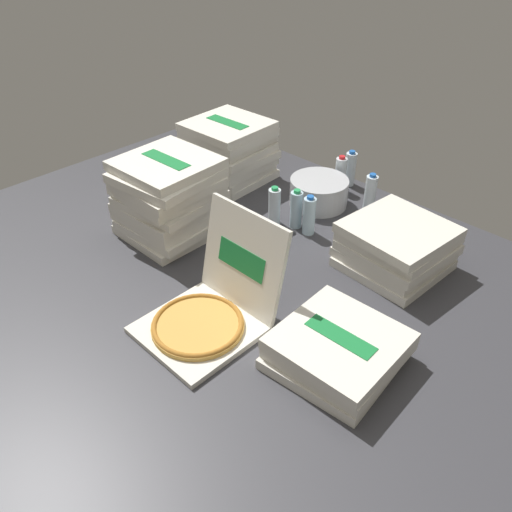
{
  "coord_description": "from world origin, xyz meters",
  "views": [
    {
      "loc": [
        1.26,
        -1.16,
        1.42
      ],
      "look_at": [
        0.02,
        0.1,
        0.14
      ],
      "focal_mm": 36.33,
      "sensor_mm": 36.0,
      "label": 1
    }
  ],
  "objects_px": {
    "open_pizza_box": "(210,308)",
    "water_bottle_2": "(296,209)",
    "water_bottle_3": "(274,206)",
    "pizza_stack_left_mid": "(169,198)",
    "water_bottle_1": "(309,216)",
    "ice_bucket": "(319,192)",
    "water_bottle_5": "(370,193)",
    "water_bottle_4": "(350,169)",
    "pizza_stack_right_near": "(396,246)",
    "water_bottle_0": "(340,174)",
    "pizza_stack_left_near": "(338,349)",
    "pizza_stack_right_far": "(229,151)"
  },
  "relations": [
    {
      "from": "pizza_stack_right_near",
      "to": "water_bottle_2",
      "type": "bearing_deg",
      "value": -174.03
    },
    {
      "from": "pizza_stack_right_near",
      "to": "water_bottle_3",
      "type": "bearing_deg",
      "value": -170.07
    },
    {
      "from": "pizza_stack_left_near",
      "to": "water_bottle_4",
      "type": "distance_m",
      "value": 1.39
    },
    {
      "from": "water_bottle_1",
      "to": "water_bottle_5",
      "type": "relative_size",
      "value": 1.0
    },
    {
      "from": "open_pizza_box",
      "to": "pizza_stack_left_near",
      "type": "height_order",
      "value": "open_pizza_box"
    },
    {
      "from": "pizza_stack_left_near",
      "to": "water_bottle_0",
      "type": "height_order",
      "value": "water_bottle_0"
    },
    {
      "from": "pizza_stack_right_near",
      "to": "water_bottle_2",
      "type": "height_order",
      "value": "pizza_stack_right_near"
    },
    {
      "from": "open_pizza_box",
      "to": "water_bottle_0",
      "type": "bearing_deg",
      "value": 103.97
    },
    {
      "from": "open_pizza_box",
      "to": "pizza_stack_right_far",
      "type": "distance_m",
      "value": 1.25
    },
    {
      "from": "pizza_stack_right_near",
      "to": "water_bottle_1",
      "type": "relative_size",
      "value": 2.17
    },
    {
      "from": "water_bottle_4",
      "to": "water_bottle_0",
      "type": "bearing_deg",
      "value": -89.78
    },
    {
      "from": "ice_bucket",
      "to": "water_bottle_2",
      "type": "xyz_separation_m",
      "value": [
        0.06,
        -0.26,
        0.03
      ]
    },
    {
      "from": "water_bottle_3",
      "to": "water_bottle_5",
      "type": "relative_size",
      "value": 1.0
    },
    {
      "from": "open_pizza_box",
      "to": "water_bottle_0",
      "type": "height_order",
      "value": "open_pizza_box"
    },
    {
      "from": "pizza_stack_left_near",
      "to": "water_bottle_3",
      "type": "bearing_deg",
      "value": 146.36
    },
    {
      "from": "water_bottle_3",
      "to": "pizza_stack_right_far",
      "type": "bearing_deg",
      "value": 160.76
    },
    {
      "from": "pizza_stack_right_far",
      "to": "water_bottle_3",
      "type": "height_order",
      "value": "pizza_stack_right_far"
    },
    {
      "from": "pizza_stack_right_near",
      "to": "water_bottle_3",
      "type": "distance_m",
      "value": 0.64
    },
    {
      "from": "ice_bucket",
      "to": "water_bottle_4",
      "type": "height_order",
      "value": "water_bottle_4"
    },
    {
      "from": "water_bottle_0",
      "to": "water_bottle_4",
      "type": "height_order",
      "value": "same"
    },
    {
      "from": "ice_bucket",
      "to": "pizza_stack_left_near",
      "type": "bearing_deg",
      "value": -47.73
    },
    {
      "from": "pizza_stack_left_mid",
      "to": "water_bottle_0",
      "type": "height_order",
      "value": "pizza_stack_left_mid"
    },
    {
      "from": "water_bottle_4",
      "to": "pizza_stack_right_far",
      "type": "bearing_deg",
      "value": -141.82
    },
    {
      "from": "water_bottle_2",
      "to": "water_bottle_3",
      "type": "bearing_deg",
      "value": -150.46
    },
    {
      "from": "water_bottle_1",
      "to": "pizza_stack_left_near",
      "type": "bearing_deg",
      "value": -43.36
    },
    {
      "from": "pizza_stack_right_far",
      "to": "water_bottle_1",
      "type": "bearing_deg",
      "value": -10.41
    },
    {
      "from": "pizza_stack_left_mid",
      "to": "ice_bucket",
      "type": "relative_size",
      "value": 1.49
    },
    {
      "from": "pizza_stack_right_far",
      "to": "water_bottle_1",
      "type": "distance_m",
      "value": 0.72
    },
    {
      "from": "pizza_stack_left_mid",
      "to": "water_bottle_1",
      "type": "relative_size",
      "value": 2.23
    },
    {
      "from": "water_bottle_1",
      "to": "water_bottle_2",
      "type": "height_order",
      "value": "same"
    },
    {
      "from": "open_pizza_box",
      "to": "water_bottle_2",
      "type": "xyz_separation_m",
      "value": [
        -0.23,
        0.78,
        0.02
      ]
    },
    {
      "from": "pizza_stack_right_far",
      "to": "water_bottle_4",
      "type": "xyz_separation_m",
      "value": [
        0.55,
        0.43,
        -0.08
      ]
    },
    {
      "from": "water_bottle_5",
      "to": "water_bottle_1",
      "type": "bearing_deg",
      "value": -101.42
    },
    {
      "from": "water_bottle_1",
      "to": "water_bottle_3",
      "type": "xyz_separation_m",
      "value": [
        -0.18,
        -0.05,
        0.0
      ]
    },
    {
      "from": "pizza_stack_left_mid",
      "to": "water_bottle_1",
      "type": "bearing_deg",
      "value": 44.26
    },
    {
      "from": "pizza_stack_left_mid",
      "to": "water_bottle_1",
      "type": "xyz_separation_m",
      "value": [
        0.49,
        0.47,
        -0.1
      ]
    },
    {
      "from": "pizza_stack_left_near",
      "to": "water_bottle_5",
      "type": "xyz_separation_m",
      "value": [
        -0.54,
        0.99,
        0.03
      ]
    },
    {
      "from": "open_pizza_box",
      "to": "water_bottle_4",
      "type": "distance_m",
      "value": 1.37
    },
    {
      "from": "open_pizza_box",
      "to": "pizza_stack_right_near",
      "type": "distance_m",
      "value": 0.89
    },
    {
      "from": "pizza_stack_right_near",
      "to": "water_bottle_4",
      "type": "bearing_deg",
      "value": 140.76
    },
    {
      "from": "water_bottle_0",
      "to": "water_bottle_3",
      "type": "height_order",
      "value": "same"
    },
    {
      "from": "pizza_stack_left_mid",
      "to": "water_bottle_4",
      "type": "bearing_deg",
      "value": 72.55
    },
    {
      "from": "water_bottle_0",
      "to": "pizza_stack_left_near",
      "type": "bearing_deg",
      "value": -53.34
    },
    {
      "from": "ice_bucket",
      "to": "water_bottle_5",
      "type": "relative_size",
      "value": 1.5
    },
    {
      "from": "water_bottle_3",
      "to": "open_pizza_box",
      "type": "bearing_deg",
      "value": -65.41
    },
    {
      "from": "water_bottle_1",
      "to": "water_bottle_4",
      "type": "bearing_deg",
      "value": 106.05
    },
    {
      "from": "pizza_stack_left_mid",
      "to": "pizza_stack_left_near",
      "type": "height_order",
      "value": "pizza_stack_left_mid"
    },
    {
      "from": "water_bottle_5",
      "to": "pizza_stack_left_near",
      "type": "bearing_deg",
      "value": -61.29
    },
    {
      "from": "open_pizza_box",
      "to": "water_bottle_2",
      "type": "distance_m",
      "value": 0.81
    },
    {
      "from": "water_bottle_0",
      "to": "pizza_stack_right_far",
      "type": "bearing_deg",
      "value": -148.45
    }
  ]
}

